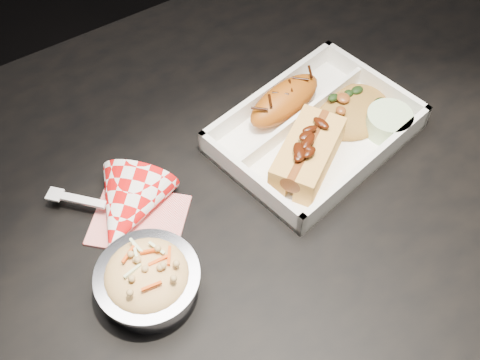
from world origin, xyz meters
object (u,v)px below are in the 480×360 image
at_px(fried_pastry, 285,101).
at_px(foil_coleslaw_cup, 148,279).
at_px(napkin_fork, 126,211).
at_px(food_tray, 314,133).
at_px(hotdog, 308,152).
at_px(dining_table, 244,242).

relative_size(fried_pastry, foil_coleslaw_cup, 1.05).
relative_size(fried_pastry, napkin_fork, 0.76).
xyz_separation_m(food_tray, hotdog, (-0.04, -0.04, 0.02)).
xyz_separation_m(hotdog, foil_coleslaw_cup, (-0.25, -0.05, -0.00)).
bearing_deg(dining_table, foil_coleslaw_cup, -164.79).
bearing_deg(fried_pastry, napkin_fork, -171.99).
xyz_separation_m(food_tray, fried_pastry, (-0.01, 0.05, 0.02)).
bearing_deg(napkin_fork, fried_pastry, 54.39).
relative_size(food_tray, napkin_fork, 1.77).
bearing_deg(napkin_fork, hotdog, 33.07).
height_order(foil_coleslaw_cup, napkin_fork, same).
relative_size(fried_pastry, hotdog, 0.91).
bearing_deg(food_tray, hotdog, -149.23).
bearing_deg(foil_coleslaw_cup, napkin_fork, 78.11).
xyz_separation_m(fried_pastry, hotdog, (-0.03, -0.09, 0.00)).
bearing_deg(napkin_fork, food_tray, 42.42).
bearing_deg(food_tray, dining_table, -174.51).
distance_m(dining_table, food_tray, 0.17).
relative_size(dining_table, food_tray, 4.27).
distance_m(foil_coleslaw_cup, napkin_fork, 0.10).
xyz_separation_m(dining_table, fried_pastry, (0.13, 0.10, 0.12)).
xyz_separation_m(fried_pastry, napkin_fork, (-0.25, -0.04, -0.01)).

